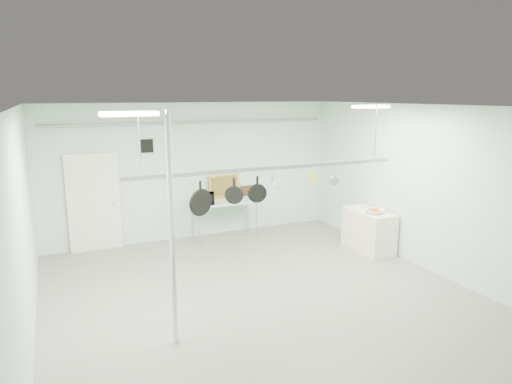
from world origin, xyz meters
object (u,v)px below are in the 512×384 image
side_cabinet (369,231)px  skillet_right (257,189)px  coffee_canister (239,195)px  pot_rack (271,166)px  skillet_left (201,199)px  chrome_pole (172,232)px  fruit_bowl (374,211)px  microwave (204,198)px  prep_table (224,204)px  skillet_mid (234,190)px

side_cabinet → skillet_right: size_ratio=2.85×
side_cabinet → coffee_canister: 3.13m
pot_rack → skillet_left: (-1.21, 0.00, -0.43)m
chrome_pole → pot_rack: bearing=25.3°
pot_rack → fruit_bowl: pot_rack is taller
microwave → skillet_left: bearing=86.9°
skillet_left → skillet_right: 0.97m
prep_table → microwave: microwave is taller
side_cabinet → coffee_canister: (-2.18, 2.18, 0.56)m
skillet_right → coffee_canister: bearing=83.5°
skillet_right → chrome_pole: bearing=-140.8°
chrome_pole → side_cabinet: bearing=22.4°
coffee_canister → skillet_left: 3.91m
coffee_canister → side_cabinet: bearing=-45.0°
side_cabinet → pot_rack: bearing=-159.6°
microwave → fruit_bowl: bearing=158.4°
skillet_mid → skillet_right: 0.41m
prep_table → fruit_bowl: fruit_bowl is taller
microwave → coffee_canister: 0.93m
side_cabinet → pot_rack: 3.62m
skillet_right → pot_rack: bearing=10.7°
chrome_pole → skillet_left: (0.69, 0.90, 0.20)m
pot_rack → skillet_mid: 0.74m
prep_table → pot_rack: bearing=-96.9°
pot_rack → fruit_bowl: size_ratio=12.32×
skillet_left → prep_table: bearing=42.8°
microwave → skillet_mid: 3.33m
pot_rack → microwave: (-0.15, 3.18, -1.19)m
side_cabinet → skillet_right: bearing=-161.0°
chrome_pole → prep_table: size_ratio=2.00×
prep_table → pot_rack: (-0.40, -3.30, 1.40)m
microwave → skillet_right: (-0.10, -3.18, 0.84)m
coffee_canister → skillet_left: size_ratio=0.37×
pot_rack → coffee_canister: (0.77, 3.28, -1.22)m
coffee_canister → microwave: bearing=-173.6°
prep_table → side_cabinet: (2.55, -2.20, -0.38)m
pot_rack → skillet_mid: pot_rack is taller
microwave → fruit_bowl: size_ratio=1.23×
chrome_pole → coffee_canister: bearing=57.4°
fruit_bowl → skillet_mid: (-3.55, -0.88, 0.94)m
fruit_bowl → microwave: bearing=143.0°
coffee_canister → skillet_right: bearing=-107.2°
skillet_mid → microwave: bearing=110.1°
pot_rack → skillet_mid: size_ratio=11.95×
coffee_canister → skillet_mid: skillet_mid is taller
prep_table → skillet_left: (-1.61, -3.30, 0.97)m
prep_table → side_cabinet: 3.39m
side_cabinet → coffee_canister: size_ratio=5.73×
chrome_pole → fruit_bowl: 5.16m
side_cabinet → skillet_right: 3.67m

